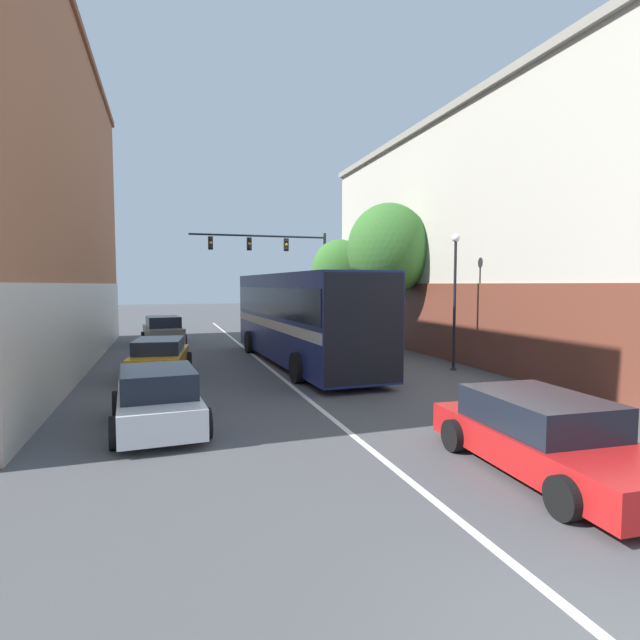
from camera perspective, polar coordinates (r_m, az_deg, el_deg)
The scene contains 11 objects.
lane_center_line at distance 19.53m, azimuth -6.11°, elevation -5.23°, with size 0.14×45.01×0.01m.
building_right_storefront at distance 24.67m, azimuth 24.05°, elevation 8.77°, with size 10.37×25.61×10.40m.
bus at distance 19.83m, azimuth -2.24°, elevation 0.74°, with size 3.25×12.28×3.57m.
hatchback_foreground at distance 9.40m, azimuth 24.36°, elevation -12.04°, with size 2.22×4.69×1.28m.
parked_car_left_near at distance 27.83m, azimuth -17.49°, elevation -1.19°, with size 2.37×4.20×1.47m.
parked_car_left_mid at distance 11.61m, azimuth -18.04°, elevation -8.65°, with size 2.13×4.01×1.35m.
parked_car_left_far at distance 18.15m, azimuth -17.84°, elevation -4.13°, with size 2.29×4.25×1.30m.
traffic_signal_gantry at distance 32.26m, azimuth -4.44°, elevation 7.13°, with size 8.75×0.36×6.51m.
street_lamp at distance 18.89m, azimuth 15.15°, elevation 2.97°, with size 0.31×0.31×5.00m.
street_tree_near at distance 23.67m, azimuth 7.86°, elevation 7.96°, with size 3.91×3.52×6.93m.
street_tree_far at distance 31.70m, azimuth 2.24°, elevation 5.70°, with size 3.53×3.17×5.99m.
Camera 1 is at (-3.70, -2.41, 3.17)m, focal length 28.00 mm.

